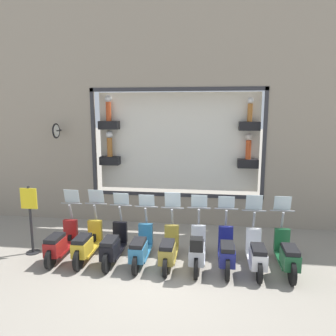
{
  "coord_description": "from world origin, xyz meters",
  "views": [
    {
      "loc": [
        -7.12,
        -1.13,
        3.8
      ],
      "look_at": [
        1.83,
        0.06,
        2.19
      ],
      "focal_mm": 35.0,
      "sensor_mm": 36.0,
      "label": 1
    }
  ],
  "objects_px": {
    "scooter_green_0": "(287,255)",
    "scooter_yellow_7": "(87,244)",
    "scooter_red_8": "(60,243)",
    "shop_sign_post": "(30,217)",
    "scooter_navy_2": "(227,252)",
    "scooter_white_1": "(256,254)",
    "scooter_silver_3": "(197,250)",
    "scooter_olive_4": "(169,249)",
    "scooter_teal_5": "(141,248)",
    "scooter_black_6": "(113,246)"
  },
  "relations": [
    {
      "from": "shop_sign_post",
      "to": "scooter_olive_4",
      "type": "bearing_deg",
      "value": -93.43
    },
    {
      "from": "scooter_green_0",
      "to": "scooter_olive_4",
      "type": "distance_m",
      "value": 2.81
    },
    {
      "from": "scooter_black_6",
      "to": "scooter_yellow_7",
      "type": "height_order",
      "value": "scooter_yellow_7"
    },
    {
      "from": "scooter_navy_2",
      "to": "shop_sign_post",
      "type": "bearing_deg",
      "value": 87.55
    },
    {
      "from": "scooter_olive_4",
      "to": "scooter_yellow_7",
      "type": "bearing_deg",
      "value": 89.85
    },
    {
      "from": "scooter_yellow_7",
      "to": "scooter_red_8",
      "type": "height_order",
      "value": "scooter_yellow_7"
    },
    {
      "from": "scooter_olive_4",
      "to": "scooter_yellow_7",
      "type": "xyz_separation_m",
      "value": [
        0.01,
        2.11,
        0.02
      ]
    },
    {
      "from": "scooter_navy_2",
      "to": "scooter_red_8",
      "type": "distance_m",
      "value": 4.21
    },
    {
      "from": "scooter_green_0",
      "to": "scooter_silver_3",
      "type": "height_order",
      "value": "scooter_green_0"
    },
    {
      "from": "scooter_red_8",
      "to": "shop_sign_post",
      "type": "relative_size",
      "value": 0.98
    },
    {
      "from": "scooter_teal_5",
      "to": "scooter_red_8",
      "type": "bearing_deg",
      "value": 89.9
    },
    {
      "from": "scooter_green_0",
      "to": "shop_sign_post",
      "type": "bearing_deg",
      "value": 88.1
    },
    {
      "from": "scooter_green_0",
      "to": "scooter_yellow_7",
      "type": "xyz_separation_m",
      "value": [
        -0.0,
        4.92,
        -0.0
      ]
    },
    {
      "from": "scooter_olive_4",
      "to": "scooter_teal_5",
      "type": "height_order",
      "value": "scooter_olive_4"
    },
    {
      "from": "scooter_silver_3",
      "to": "scooter_red_8",
      "type": "xyz_separation_m",
      "value": [
        0.06,
        3.51,
        -0.05
      ]
    },
    {
      "from": "scooter_yellow_7",
      "to": "scooter_red_8",
      "type": "relative_size",
      "value": 1.0
    },
    {
      "from": "scooter_silver_3",
      "to": "shop_sign_post",
      "type": "xyz_separation_m",
      "value": [
        0.28,
        4.42,
        0.53
      ]
    },
    {
      "from": "scooter_white_1",
      "to": "scooter_red_8",
      "type": "relative_size",
      "value": 1.0
    },
    {
      "from": "scooter_teal_5",
      "to": "scooter_white_1",
      "type": "bearing_deg",
      "value": -89.92
    },
    {
      "from": "scooter_green_0",
      "to": "scooter_black_6",
      "type": "height_order",
      "value": "scooter_green_0"
    },
    {
      "from": "scooter_teal_5",
      "to": "scooter_black_6",
      "type": "height_order",
      "value": "scooter_black_6"
    },
    {
      "from": "scooter_navy_2",
      "to": "scooter_yellow_7",
      "type": "distance_m",
      "value": 3.51
    },
    {
      "from": "shop_sign_post",
      "to": "scooter_teal_5",
      "type": "bearing_deg",
      "value": -94.26
    },
    {
      "from": "scooter_navy_2",
      "to": "shop_sign_post",
      "type": "relative_size",
      "value": 0.98
    },
    {
      "from": "scooter_navy_2",
      "to": "scooter_white_1",
      "type": "bearing_deg",
      "value": -90.13
    },
    {
      "from": "scooter_teal_5",
      "to": "scooter_silver_3",
      "type": "bearing_deg",
      "value": -92.26
    },
    {
      "from": "scooter_navy_2",
      "to": "scooter_olive_4",
      "type": "distance_m",
      "value": 1.4
    },
    {
      "from": "scooter_green_0",
      "to": "scooter_red_8",
      "type": "xyz_separation_m",
      "value": [
        -0.0,
        5.62,
        -0.01
      ]
    },
    {
      "from": "scooter_white_1",
      "to": "scooter_teal_5",
      "type": "relative_size",
      "value": 1.0
    },
    {
      "from": "scooter_silver_3",
      "to": "shop_sign_post",
      "type": "height_order",
      "value": "shop_sign_post"
    },
    {
      "from": "scooter_navy_2",
      "to": "scooter_silver_3",
      "type": "xyz_separation_m",
      "value": [
        -0.06,
        0.7,
        0.04
      ]
    },
    {
      "from": "scooter_white_1",
      "to": "shop_sign_post",
      "type": "height_order",
      "value": "shop_sign_post"
    },
    {
      "from": "scooter_silver_3",
      "to": "scooter_white_1",
      "type": "bearing_deg",
      "value": -87.59
    },
    {
      "from": "scooter_white_1",
      "to": "scooter_navy_2",
      "type": "height_order",
      "value": "scooter_white_1"
    },
    {
      "from": "scooter_red_8",
      "to": "scooter_navy_2",
      "type": "bearing_deg",
      "value": -89.98
    },
    {
      "from": "scooter_teal_5",
      "to": "shop_sign_post",
      "type": "xyz_separation_m",
      "value": [
        0.22,
        3.01,
        0.58
      ]
    },
    {
      "from": "scooter_silver_3",
      "to": "scooter_yellow_7",
      "type": "bearing_deg",
      "value": 88.72
    },
    {
      "from": "scooter_silver_3",
      "to": "scooter_red_8",
      "type": "relative_size",
      "value": 1.0
    },
    {
      "from": "scooter_teal_5",
      "to": "scooter_yellow_7",
      "type": "height_order",
      "value": "scooter_yellow_7"
    },
    {
      "from": "scooter_navy_2",
      "to": "scooter_silver_3",
      "type": "height_order",
      "value": "scooter_silver_3"
    },
    {
      "from": "scooter_silver_3",
      "to": "scooter_teal_5",
      "type": "bearing_deg",
      "value": 87.74
    },
    {
      "from": "scooter_white_1",
      "to": "scooter_red_8",
      "type": "bearing_deg",
      "value": 90.0
    },
    {
      "from": "scooter_silver_3",
      "to": "scooter_navy_2",
      "type": "bearing_deg",
      "value": -85.06
    },
    {
      "from": "shop_sign_post",
      "to": "scooter_black_6",
      "type": "bearing_deg",
      "value": -95.48
    },
    {
      "from": "scooter_yellow_7",
      "to": "shop_sign_post",
      "type": "bearing_deg",
      "value": 82.32
    },
    {
      "from": "scooter_silver_3",
      "to": "scooter_teal_5",
      "type": "distance_m",
      "value": 1.41
    },
    {
      "from": "scooter_navy_2",
      "to": "scooter_olive_4",
      "type": "bearing_deg",
      "value": 90.14
    },
    {
      "from": "scooter_olive_4",
      "to": "scooter_yellow_7",
      "type": "relative_size",
      "value": 0.99
    },
    {
      "from": "scooter_white_1",
      "to": "scooter_teal_5",
      "type": "distance_m",
      "value": 2.81
    },
    {
      "from": "scooter_white_1",
      "to": "scooter_silver_3",
      "type": "xyz_separation_m",
      "value": [
        -0.06,
        1.4,
        0.05
      ]
    }
  ]
}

